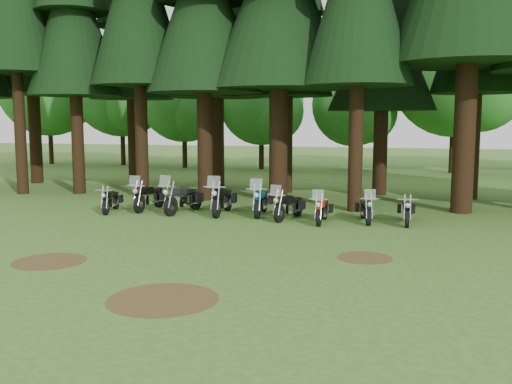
# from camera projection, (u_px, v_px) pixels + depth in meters

# --- Properties ---
(ground) EXTENTS (120.00, 120.00, 0.00)m
(ground) POSITION_uv_depth(u_px,v_px,m) (193.00, 251.00, 15.22)
(ground) COLOR #3A6A20
(ground) RESTS_ON ground
(pine_back_1) EXTENTS (4.52, 4.52, 16.22)m
(pine_back_1) POSITION_uv_depth(u_px,v_px,m) (130.00, 2.00, 30.19)
(pine_back_1) COLOR #301E10
(pine_back_1) RESTS_ON ground
(pine_back_4) EXTENTS (4.94, 4.94, 13.78)m
(pine_back_4) POSITION_uv_depth(u_px,v_px,m) (384.00, 14.00, 25.74)
(pine_back_4) COLOR #301E10
(pine_back_4) RESTS_ON ground
(decid_0) EXTENTS (8.00, 7.78, 10.00)m
(decid_0) POSITION_uv_depth(u_px,v_px,m) (50.00, 89.00, 44.55)
(decid_0) COLOR #301E10
(decid_0) RESTS_ON ground
(decid_1) EXTENTS (7.91, 7.69, 9.88)m
(decid_1) POSITION_uv_depth(u_px,v_px,m) (124.00, 89.00, 43.39)
(decid_1) COLOR #301E10
(decid_1) RESTS_ON ground
(decid_2) EXTENTS (6.72, 6.53, 8.40)m
(decid_2) POSITION_uv_depth(u_px,v_px,m) (187.00, 99.00, 41.06)
(decid_2) COLOR #301E10
(decid_2) RESTS_ON ground
(decid_3) EXTENTS (6.12, 5.95, 7.65)m
(decid_3) POSITION_uv_depth(u_px,v_px,m) (265.00, 105.00, 39.91)
(decid_3) COLOR #301E10
(decid_3) RESTS_ON ground
(decid_4) EXTENTS (5.93, 5.76, 7.41)m
(decid_4) POSITION_uv_depth(u_px,v_px,m) (357.00, 107.00, 39.37)
(decid_4) COLOR #301E10
(decid_4) RESTS_ON ground
(decid_5) EXTENTS (8.45, 8.21, 10.56)m
(decid_5) POSITION_uv_depth(u_px,v_px,m) (462.00, 77.00, 36.75)
(decid_5) COLOR #301E10
(decid_5) RESTS_ON ground
(dirt_patch_0) EXTENTS (1.80, 1.80, 0.01)m
(dirt_patch_0) POSITION_uv_depth(u_px,v_px,m) (49.00, 261.00, 14.11)
(dirt_patch_0) COLOR #4C3D1E
(dirt_patch_0) RESTS_ON ground
(dirt_patch_1) EXTENTS (1.40, 1.40, 0.01)m
(dirt_patch_1) POSITION_uv_depth(u_px,v_px,m) (365.00, 258.00, 14.48)
(dirt_patch_1) COLOR #4C3D1E
(dirt_patch_1) RESTS_ON ground
(dirt_patch_2) EXTENTS (2.20, 2.20, 0.01)m
(dirt_patch_2) POSITION_uv_depth(u_px,v_px,m) (163.00, 299.00, 11.13)
(dirt_patch_2) COLOR #4C3D1E
(dirt_patch_2) RESTS_ON ground
(motorcycle_0) EXTENTS (0.61, 1.95, 0.81)m
(motorcycle_0) POSITION_uv_depth(u_px,v_px,m) (111.00, 201.00, 21.68)
(motorcycle_0) COLOR black
(motorcycle_0) RESTS_ON ground
(motorcycle_1) EXTENTS (0.43, 2.30, 1.45)m
(motorcycle_1) POSITION_uv_depth(u_px,v_px,m) (149.00, 198.00, 22.13)
(motorcycle_1) COLOR black
(motorcycle_1) RESTS_ON ground
(motorcycle_2) EXTENTS (0.76, 2.42, 1.52)m
(motorcycle_2) POSITION_uv_depth(u_px,v_px,m) (183.00, 199.00, 21.47)
(motorcycle_2) COLOR black
(motorcycle_2) RESTS_ON ground
(motorcycle_3) EXTENTS (0.54, 2.47, 1.55)m
(motorcycle_3) POSITION_uv_depth(u_px,v_px,m) (222.00, 201.00, 21.11)
(motorcycle_3) COLOR black
(motorcycle_3) RESTS_ON ground
(motorcycle_4) EXTENTS (0.56, 2.34, 1.47)m
(motorcycle_4) POSITION_uv_depth(u_px,v_px,m) (261.00, 202.00, 20.95)
(motorcycle_4) COLOR black
(motorcycle_4) RESTS_ON ground
(motorcycle_5) EXTENTS (0.76, 2.09, 1.32)m
(motorcycle_5) POSITION_uv_depth(u_px,v_px,m) (289.00, 207.00, 20.05)
(motorcycle_5) COLOR black
(motorcycle_5) RESTS_ON ground
(motorcycle_6) EXTENTS (0.37, 1.99, 1.25)m
(motorcycle_6) POSITION_uv_depth(u_px,v_px,m) (322.00, 211.00, 19.38)
(motorcycle_6) COLOR black
(motorcycle_6) RESTS_ON ground
(motorcycle_7) EXTENTS (0.66, 1.98, 1.25)m
(motorcycle_7) POSITION_uv_depth(u_px,v_px,m) (366.00, 210.00, 19.54)
(motorcycle_7) COLOR black
(motorcycle_7) RESTS_ON ground
(motorcycle_8) EXTENTS (0.31, 1.99, 0.81)m
(motorcycle_8) POSITION_uv_depth(u_px,v_px,m) (407.00, 212.00, 19.20)
(motorcycle_8) COLOR black
(motorcycle_8) RESTS_ON ground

